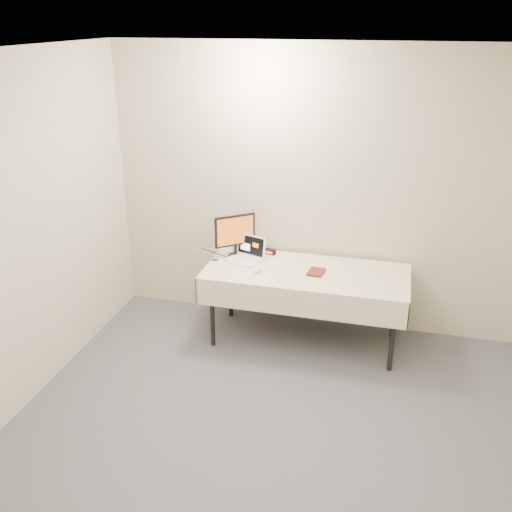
% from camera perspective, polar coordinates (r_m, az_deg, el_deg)
% --- Properties ---
extents(ground, '(5.00, 5.00, 0.00)m').
position_cam_1_polar(ground, '(4.01, -0.82, -23.41)').
color(ground, '#46464B').
rests_on(ground, ground).
extents(back_wall, '(4.00, 0.10, 2.70)m').
position_cam_1_polar(back_wall, '(5.44, 6.10, 6.32)').
color(back_wall, beige).
rests_on(back_wall, ground).
extents(table, '(1.86, 0.81, 0.74)m').
position_cam_1_polar(table, '(5.26, 5.03, -2.11)').
color(table, black).
rests_on(table, ground).
extents(laptop, '(0.38, 0.35, 0.22)m').
position_cam_1_polar(laptop, '(5.44, -0.90, 0.19)').
color(laptop, white).
rests_on(laptop, table).
extents(monitor, '(0.33, 0.27, 0.42)m').
position_cam_1_polar(monitor, '(5.44, -2.11, 2.37)').
color(monitor, black).
rests_on(monitor, table).
extents(book, '(0.14, 0.03, 0.19)m').
position_cam_1_polar(book, '(5.18, 5.30, -0.62)').
color(book, maroon).
rests_on(book, table).
extents(alarm_clock, '(0.13, 0.07, 0.05)m').
position_cam_1_polar(alarm_clock, '(5.57, 1.35, 0.45)').
color(alarm_clock, black).
rests_on(alarm_clock, table).
extents(clicker, '(0.07, 0.10, 0.02)m').
position_cam_1_polar(clicker, '(5.18, 0.17, -1.55)').
color(clicker, '#BDBDC0').
rests_on(clicker, table).
extents(paper_form, '(0.16, 0.33, 0.00)m').
position_cam_1_polar(paper_form, '(5.24, 9.57, -1.68)').
color(paper_form, '#B9E4B5').
rests_on(paper_form, table).
extents(usb_dongle, '(0.06, 0.03, 0.01)m').
position_cam_1_polar(usb_dongle, '(5.45, -4.17, -0.39)').
color(usb_dongle, black).
rests_on(usb_dongle, table).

